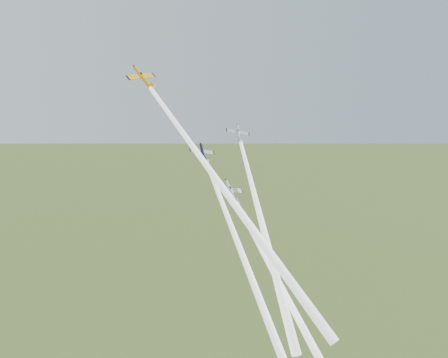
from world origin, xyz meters
TOP-DOWN VIEW (x-y plane):
  - plane_yellow at (-14.56, 6.01)m, footprint 10.33×8.66m
  - smoke_trail_yellow at (-8.70, -19.92)m, footprint 13.15×49.38m
  - plane_navy at (0.62, 3.13)m, footprint 8.54×6.83m
  - smoke_trail_navy at (-5.36, -23.42)m, footprint 13.38×50.62m
  - plane_silver_right at (12.59, 3.25)m, footprint 8.78×7.22m
  - smoke_trail_silver_right at (3.46, -16.95)m, footprint 18.96×38.53m
  - plane_silver_low at (2.92, -5.07)m, footprint 9.69×7.27m
  - smoke_trail_silver_low at (1.64, -28.14)m, footprint 4.53×43.23m

SIDE VIEW (x-z plane):
  - smoke_trail_silver_low at x=1.64m, z-range 43.82..86.85m
  - smoke_trail_navy at x=-5.36m, z-range 44.71..95.94m
  - smoke_trail_silver_right at x=3.46m, z-range 58.92..100.09m
  - plane_silver_low at x=2.92m, z-range 84.30..92.40m
  - smoke_trail_yellow at x=-8.70m, z-range 64.53..114.51m
  - plane_navy at x=0.62m, z-range 94.11..100.78m
  - plane_silver_right at x=12.59m, z-range 98.33..104.87m
  - plane_yellow at x=-14.56m, z-range 112.18..119.83m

